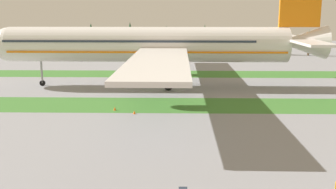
% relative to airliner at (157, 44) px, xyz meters
% --- Properties ---
extents(grass_strip_near, '(320.00, 11.61, 0.01)m').
position_rel_airliner_xyz_m(grass_strip_near, '(6.26, -17.59, -9.12)').
color(grass_strip_near, '#3D752D').
rests_on(grass_strip_near, ground).
extents(grass_strip_far, '(320.00, 11.61, 0.01)m').
position_rel_airliner_xyz_m(grass_strip_far, '(6.26, 17.63, -9.12)').
color(grass_strip_far, '#3D752D').
rests_on(grass_strip_far, ground).
extents(airliner, '(71.07, 87.22, 25.44)m').
position_rel_airliner_xyz_m(airliner, '(0.00, 0.00, 0.00)').
color(airliner, silver).
rests_on(airliner, ground).
extents(taxiway_marker_0, '(0.44, 0.44, 0.55)m').
position_rel_airliner_xyz_m(taxiway_marker_0, '(-2.58, -23.90, -8.85)').
color(taxiway_marker_0, orange).
rests_on(taxiway_marker_0, ground).
extents(taxiway_marker_1, '(0.44, 0.44, 0.60)m').
position_rel_airliner_xyz_m(taxiway_marker_1, '(-6.07, -21.60, -8.82)').
color(taxiway_marker_1, orange).
rests_on(taxiway_marker_1, ground).
extents(distant_tree_line, '(179.17, 10.34, 12.60)m').
position_rel_airliner_xyz_m(distant_tree_line, '(11.30, 65.08, -2.25)').
color(distant_tree_line, '#4C3823').
rests_on(distant_tree_line, ground).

